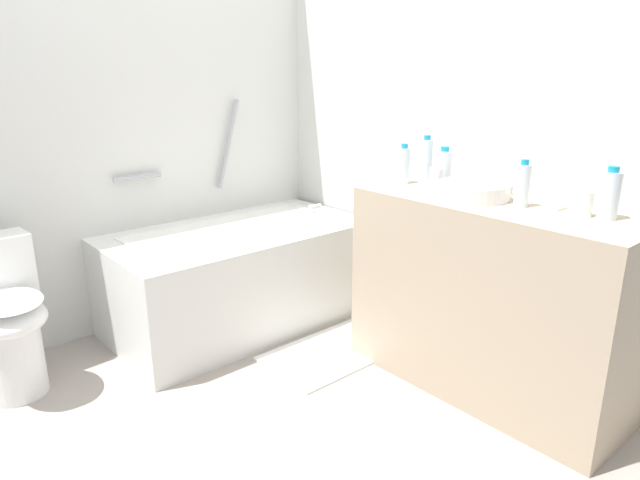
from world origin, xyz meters
name	(u,v)px	position (x,y,z in m)	size (l,w,h in m)	color
ground_plane	(230,434)	(0.00, 0.00, 0.00)	(3.78, 3.78, 0.00)	#9E9389
wall_back_tiled	(81,115)	(0.00, 1.31, 1.19)	(3.18, 0.10, 2.38)	silver
wall_right_mirror	(462,116)	(1.44, 0.00, 1.19)	(0.10, 2.92, 2.38)	silver
bathtub	(240,272)	(0.63, 0.87, 0.30)	(1.45, 0.78, 1.25)	silver
toilet	(2,318)	(-0.57, 0.94, 0.36)	(0.39, 0.54, 0.71)	white
vanity_counter	(492,297)	(1.12, -0.45, 0.44)	(0.54, 1.24, 0.88)	tan
sink_basin	(473,191)	(1.07, -0.34, 0.91)	(0.31, 0.31, 0.07)	white
sink_faucet	(496,186)	(1.25, -0.34, 0.91)	(0.14, 0.15, 0.06)	#B7B7BC
water_bottle_0	(425,161)	(1.17, 0.00, 0.99)	(0.06, 0.06, 0.24)	silver
water_bottle_1	(444,168)	(1.19, -0.09, 0.97)	(0.07, 0.07, 0.19)	silver
water_bottle_2	(523,185)	(1.09, -0.56, 0.97)	(0.06, 0.06, 0.19)	silver
water_bottle_3	(610,195)	(1.16, -0.87, 0.97)	(0.07, 0.07, 0.20)	silver
water_bottle_4	(404,165)	(1.10, 0.08, 0.97)	(0.06, 0.06, 0.19)	silver
drinking_glass_0	(436,179)	(1.11, -0.11, 0.93)	(0.06, 0.06, 0.10)	white
drinking_glass_1	(585,204)	(1.13, -0.80, 0.93)	(0.06, 0.06, 0.10)	white
soap_dish	(555,206)	(1.16, -0.67, 0.89)	(0.09, 0.06, 0.02)	white
bath_mat	(332,352)	(0.77, 0.22, 0.01)	(0.70, 0.43, 0.01)	white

